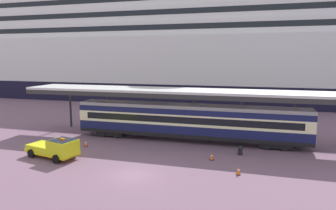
{
  "coord_description": "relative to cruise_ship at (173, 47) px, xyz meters",
  "views": [
    {
      "loc": [
        8.86,
        -21.45,
        9.18
      ],
      "look_at": [
        0.61,
        7.71,
        4.5
      ],
      "focal_mm": 32.59,
      "sensor_mm": 36.0,
      "label": 1
    }
  ],
  "objects": [
    {
      "name": "quay_bollard",
      "position": [
        17.14,
        -39.57,
        -11.26
      ],
      "size": [
        0.48,
        0.48,
        0.96
      ],
      "color": "black",
      "rests_on": "ground"
    },
    {
      "name": "service_truck",
      "position": [
        0.82,
        -45.19,
        -10.79
      ],
      "size": [
        5.52,
        3.14,
        2.02
      ],
      "color": "yellow",
      "rests_on": "ground"
    },
    {
      "name": "platform_canopy",
      "position": [
        11.32,
        -35.56,
        -6.38
      ],
      "size": [
        38.98,
        5.17,
        5.7
      ],
      "color": "silver",
      "rests_on": "ground"
    },
    {
      "name": "traffic_cone_far",
      "position": [
        17.24,
        -44.71,
        -11.43
      ],
      "size": [
        0.36,
        0.36,
        0.7
      ],
      "color": "black",
      "rests_on": "ground"
    },
    {
      "name": "traffic_cone_near",
      "position": [
        14.72,
        -41.74,
        -11.43
      ],
      "size": [
        0.36,
        0.36,
        0.71
      ],
      "color": "black",
      "rests_on": "ground"
    },
    {
      "name": "cruise_ship",
      "position": [
        0.0,
        0.0,
        0.0
      ],
      "size": [
        128.64,
        23.32,
        35.25
      ],
      "color": "black",
      "rests_on": "ground"
    },
    {
      "name": "train_carriage",
      "position": [
        11.32,
        -36.01,
        -9.46
      ],
      "size": [
        25.52,
        2.81,
        4.11
      ],
      "color": "black",
      "rests_on": "ground"
    },
    {
      "name": "traffic_cone_mid",
      "position": [
        1.43,
        -41.09,
        -11.42
      ],
      "size": [
        0.36,
        0.36,
        0.73
      ],
      "color": "black",
      "rests_on": "ground"
    },
    {
      "name": "ground_plane",
      "position": [
        9.28,
        -47.02,
        -11.78
      ],
      "size": [
        400.0,
        400.0,
        0.0
      ],
      "primitive_type": "plane",
      "color": "#705166"
    }
  ]
}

